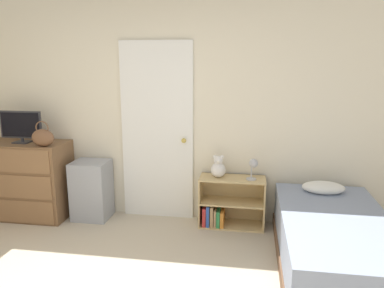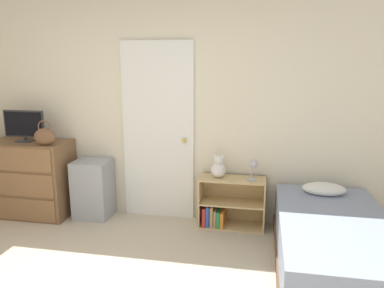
{
  "view_description": "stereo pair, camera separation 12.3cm",
  "coord_description": "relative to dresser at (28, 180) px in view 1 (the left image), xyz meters",
  "views": [
    {
      "loc": [
        1.12,
        -1.92,
        1.84
      ],
      "look_at": [
        0.5,
        2.0,
        0.95
      ],
      "focal_mm": 35.0,
      "sensor_mm": 36.0,
      "label": 1
    },
    {
      "loc": [
        1.24,
        -1.89,
        1.84
      ],
      "look_at": [
        0.5,
        2.0,
        0.95
      ],
      "focal_mm": 35.0,
      "sensor_mm": 36.0,
      "label": 2
    }
  ],
  "objects": [
    {
      "name": "tv",
      "position": [
        -0.02,
        -0.01,
        0.65
      ],
      "size": [
        0.51,
        0.16,
        0.37
      ],
      "color": "#2D2D33",
      "rests_on": "dresser"
    },
    {
      "name": "storage_bin",
      "position": [
        0.76,
        0.07,
        -0.11
      ],
      "size": [
        0.41,
        0.37,
        0.69
      ],
      "color": "#999EA8",
      "rests_on": "ground_plane"
    },
    {
      "name": "door_closed",
      "position": [
        1.53,
        0.25,
        0.58
      ],
      "size": [
        0.84,
        0.09,
        2.06
      ],
      "color": "white",
      "rests_on": "ground_plane"
    },
    {
      "name": "dresser",
      "position": [
        0.0,
        0.0,
        0.0
      ],
      "size": [
        0.95,
        0.51,
        0.91
      ],
      "color": "brown",
      "rests_on": "ground_plane"
    },
    {
      "name": "bookshelf",
      "position": [
        2.36,
        0.1,
        -0.22
      ],
      "size": [
        0.73,
        0.31,
        0.57
      ],
      "color": "tan",
      "rests_on": "ground_plane"
    },
    {
      "name": "bed",
      "position": [
        3.37,
        -0.67,
        -0.21
      ],
      "size": [
        0.97,
        1.88,
        0.6
      ],
      "color": "brown",
      "rests_on": "ground_plane"
    },
    {
      "name": "teddy_bear",
      "position": [
        2.26,
        0.1,
        0.22
      ],
      "size": [
        0.17,
        0.17,
        0.25
      ],
      "color": "silver",
      "rests_on": "bookshelf"
    },
    {
      "name": "wall_back",
      "position": [
        1.48,
        0.3,
        0.82
      ],
      "size": [
        10.0,
        0.06,
        2.55
      ],
      "color": "beige",
      "rests_on": "ground_plane"
    },
    {
      "name": "handbag",
      "position": [
        0.33,
        -0.15,
        0.56
      ],
      "size": [
        0.26,
        0.13,
        0.29
      ],
      "color": "brown",
      "rests_on": "dresser"
    },
    {
      "name": "desk_lamp",
      "position": [
        2.64,
        0.05,
        0.28
      ],
      "size": [
        0.12,
        0.12,
        0.24
      ],
      "color": "#B2B2B7",
      "rests_on": "bookshelf"
    }
  ]
}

